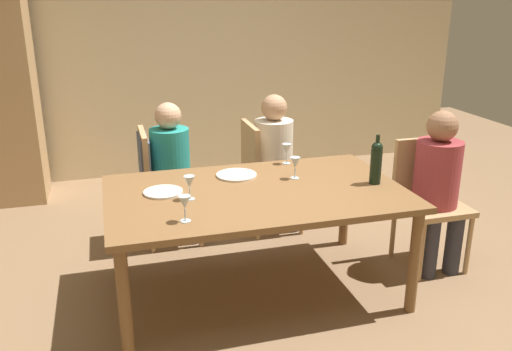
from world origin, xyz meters
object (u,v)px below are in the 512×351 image
Objects in this scene: wine_glass_far at (189,183)px; dinner_plate_guest_left at (237,175)px; dining_table at (256,200)px; wine_glass_near_right at (295,163)px; wine_glass_near_left at (287,150)px; dinner_plate_host at (163,192)px; person_man_bearded at (439,181)px; wine_bottle_tall_green at (376,161)px; person_man_guest at (277,153)px; person_woman_host at (174,163)px; chair_far_right at (263,169)px; chair_right_end at (427,193)px; wine_glass_centre at (185,203)px; chair_far_left at (155,171)px.

wine_glass_far is 0.54× the size of dinner_plate_guest_left.
dining_table is 12.61× the size of wine_glass_near_right.
dinner_plate_host is (-0.94, -0.37, -0.10)m from wine_glass_near_left.
dining_table is at bearing -1.13° from person_man_bearded.
dinner_plate_host is at bearing 171.72° from wine_bottle_tall_green.
wine_glass_near_right is (-0.05, -0.33, 0.00)m from wine_glass_near_left.
person_man_bearded is 1.31m from person_man_guest.
wine_bottle_tall_green is 1.19× the size of dinner_plate_guest_left.
chair_far_right is at bearing 90.00° from person_woman_host.
wine_glass_near_right is (-0.47, 0.24, -0.04)m from wine_bottle_tall_green.
wine_glass_near_left is at bearing 21.60° from dinner_plate_host.
person_man_bearded is 1.75m from wine_glass_far.
dinner_plate_host is at bearing -158.40° from wine_glass_near_left.
chair_far_right is at bearing 70.59° from dining_table.
chair_right_end is 6.17× the size of wine_glass_centre.
wine_bottle_tall_green is at bearing 23.61° from chair_far_right.
chair_far_left is at bearing -90.00° from person_woman_host.
dining_table is at bearing -80.82° from dinner_plate_guest_left.
person_man_bearded is at bearing 10.40° from wine_glass_centre.
wine_glass_centre is (-1.30, -0.28, -0.04)m from wine_bottle_tall_green.
chair_right_end is 1.00× the size of chair_far_right.
chair_far_left is (-0.55, 0.95, -0.06)m from dining_table.
wine_glass_near_right is at bearing 14.49° from wine_glass_far.
person_man_guest is at bearing 90.00° from person_woman_host.
chair_right_end is (1.32, 0.09, -0.12)m from dining_table.
chair_right_end is at bearing 4.08° from wine_glass_far.
dinner_plate_host is at bearing -0.80° from chair_right_end.
wine_glass_near_left is 0.47m from dinner_plate_guest_left.
chair_far_right is 6.17× the size of wine_glass_far.
chair_far_left is 2.06m from chair_right_end.
dining_table is at bearing -19.41° from chair_far_right.
chair_far_right is 2.80× the size of wine_bottle_tall_green.
person_man_guest is at bearing 108.16° from wine_bottle_tall_green.
wine_bottle_tall_green is 1.33m from wine_glass_centre.
chair_right_end is 0.18m from person_man_bearded.
wine_glass_near_left reaches higher than dining_table.
wine_bottle_tall_green is (0.79, -0.08, 0.22)m from dining_table.
dining_table is 7.64× the size of dinner_plate_host.
dinner_plate_host reaches higher than dining_table.
person_man_bearded is 7.78× the size of wine_glass_near_right.
chair_far_right is 1.25m from dinner_plate_host.
chair_right_end reaches higher than wine_glass_near_left.
chair_right_end is at bearing 17.94° from wine_bottle_tall_green.
person_man_bearded is 1.01× the size of person_man_guest.
person_man_bearded reaches higher than chair_far_right.
wine_glass_near_left is (-0.08, -0.46, 0.17)m from person_man_guest.
chair_right_end is 3.32× the size of dinner_plate_guest_left.
chair_far_left is 6.17× the size of wine_glass_near_right.
wine_glass_centre is 0.82m from dinner_plate_guest_left.
person_woman_host is at bearing -29.69° from person_man_bearded.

